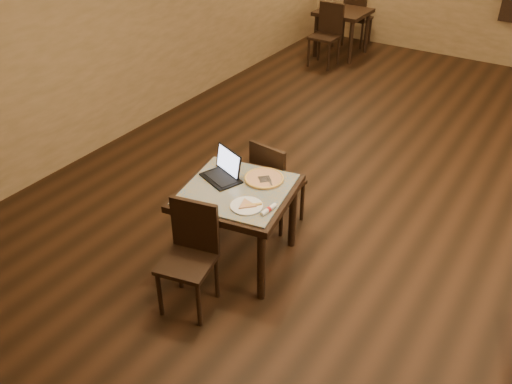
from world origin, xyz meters
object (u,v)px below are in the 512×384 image
Objects in this scene: chair_main_far at (273,180)px; other_table_b at (343,18)px; other_table_b_chair_far at (356,15)px; laptop at (224,170)px; chair_main_near at (191,250)px; tiled_table at (237,199)px; pizza_pan at (264,180)px; other_table_b_chair_near at (327,31)px.

chair_main_far is 1.11× the size of other_table_b.
laptop is at bearing 103.76° from other_table_b_chair_far.
laptop is at bearing 91.69° from chair_main_near.
chair_main_far is (-0.01, 0.62, -0.14)m from tiled_table.
pizza_pan is at bearing 53.23° from tiled_table.
other_table_b is (-1.65, 5.01, 0.12)m from chair_main_far.
other_table_b_chair_near is 1.17m from other_table_b_chair_far.
other_table_b_chair_far reaches higher than laptop.
other_table_b is (-1.46, 5.53, -0.18)m from laptop.
laptop is (-0.19, -0.52, 0.30)m from chair_main_far.
other_table_b_chair_near reaches higher than chair_main_near.
other_table_b is at bearing 125.84° from laptop.
pizza_pan is (0.32, 0.14, -0.06)m from laptop.
tiled_table is at bearing -73.26° from other_table_b.
other_table_b_chair_far reaches higher than other_table_b.
pizza_pan is 0.42× the size of other_table_b.
tiled_table is at bearing 105.27° from other_table_b_chair_far.
other_table_b is (-1.66, 5.63, -0.02)m from tiled_table.
other_table_b reaches higher than pizza_pan.
tiled_table is at bearing 97.90° from chair_main_far.
chair_main_near is at bearing 103.83° from other_table_b_chair_far.
chair_main_near is at bearing -101.81° from tiled_table.
other_table_b_chair_near is (-1.65, 4.43, 0.04)m from chair_main_far.
pizza_pan is (0.14, 0.86, 0.25)m from chair_main_near.
chair_main_far is 0.92× the size of other_table_b_chair_near.
chair_main_near is 0.81m from laptop.
chair_main_near is 6.46m from other_table_b.
tiled_table is 0.28m from laptop.
other_table_b_chair_far is (-1.65, 5.59, 0.04)m from chair_main_far.
chair_main_far reaches higher than tiled_table.
chair_main_near is 1.11× the size of other_table_b.
chair_main_near is 2.28× the size of laptop.
laptop is at bearing 76.74° from chair_main_far.
laptop is at bearing 142.25° from tiled_table.
chair_main_near reaches higher than tiled_table.
other_table_b_chair_near is at bearing 127.49° from laptop.
chair_main_near reaches higher than other_table_b.
laptop is 6.29m from other_table_b_chair_far.
other_table_b_chair_far is at bearing 94.74° from tiled_table.
other_table_b is at bearing 108.25° from pizza_pan.
other_table_b is at bearing 90.38° from other_table_b_chair_near.
tiled_table is 5.31m from other_table_b_chair_near.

